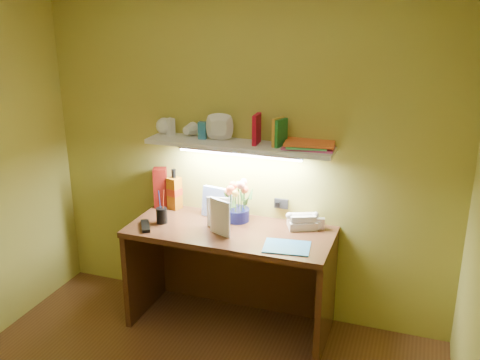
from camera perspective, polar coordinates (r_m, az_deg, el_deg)
name	(u,v)px	position (r m, az deg, el deg)	size (l,w,h in m)	color
desk	(230,278)	(3.82, -1.05, -10.45)	(1.40, 0.60, 0.75)	#3B1F10
flower_bouquet	(237,200)	(3.74, -0.31, -2.15)	(0.19, 0.19, 0.31)	#0B0E3A
telephone	(302,220)	(3.68, 6.66, -4.25)	(0.19, 0.14, 0.11)	beige
desk_clock	(318,224)	(3.68, 8.36, -4.64)	(0.08, 0.04, 0.08)	#BBBABF
whisky_bottle	(174,189)	(3.99, -7.01, -0.95)	(0.08, 0.08, 0.31)	#AC5C0C
whisky_box	(160,188)	(4.04, -8.48, -0.81)	(0.10, 0.10, 0.30)	#5B0D07
pen_cup	(161,210)	(3.76, -8.38, -3.23)	(0.08, 0.08, 0.19)	black
art_card	(217,203)	(3.82, -2.50, -2.42)	(0.22, 0.04, 0.22)	white
tv_remote	(145,226)	(3.74, -10.06, -4.85)	(0.05, 0.19, 0.02)	black
blue_folder	(287,247)	(3.41, 5.02, -7.13)	(0.29, 0.21, 0.01)	teal
desk_book_a	(207,212)	(3.67, -3.57, -3.38)	(0.16, 0.02, 0.22)	silver
desk_book_b	(210,214)	(3.59, -3.20, -3.60)	(0.18, 0.02, 0.25)	white
wall_shelf	(241,141)	(3.62, 0.10, 4.24)	(1.30, 0.31, 0.23)	white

